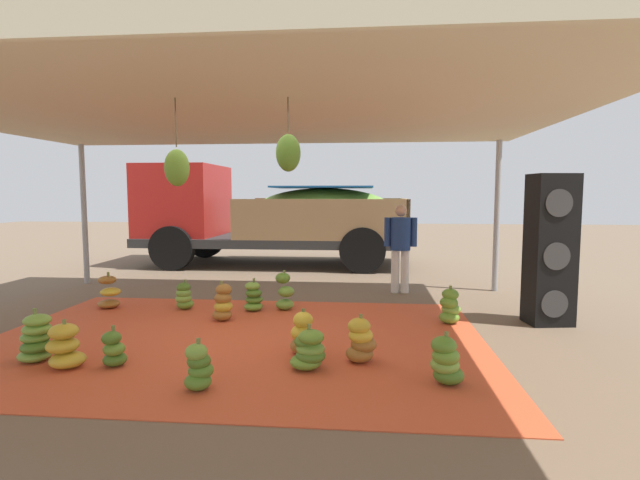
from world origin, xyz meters
The scene contains 20 objects.
ground_plane centered at (0.00, 3.00, 0.00)m, with size 40.00×40.00×0.00m, color brown.
tarp_orange centered at (0.00, 0.00, 0.01)m, with size 5.82×4.14×0.01m, color #D1512D.
tent_canopy centered at (0.00, -0.10, 2.61)m, with size 8.00×7.00×2.69m.
banana_bunch_0 centered at (-1.81, -0.91, 0.23)m, with size 0.47×0.45×0.54m.
banana_bunch_1 centered at (-2.30, 1.38, 0.23)m, with size 0.39×0.39×0.54m.
banana_bunch_2 centered at (-0.10, 1.41, 0.21)m, with size 0.38×0.39×0.48m.
banana_bunch_3 centered at (-1.15, 1.40, 0.20)m, with size 0.36×0.36×0.44m.
banana_bunch_4 centered at (0.08, -1.46, 0.20)m, with size 0.34×0.35×0.46m.
banana_bunch_5 centered at (0.86, -0.44, 0.22)m, with size 0.32×0.32×0.49m.
banana_bunch_6 centered at (-0.39, 0.83, 0.24)m, with size 0.34×0.34×0.53m.
banana_bunch_7 centered at (-0.94, -0.99, 0.18)m, with size 0.29×0.30×0.41m.
banana_bunch_8 centered at (2.63, 0.99, 0.22)m, with size 0.37×0.38×0.50m.
banana_bunch_9 centered at (-1.41, -1.05, 0.21)m, with size 0.43×0.41×0.47m.
banana_bunch_10 centered at (2.25, -1.15, 0.22)m, with size 0.41×0.40×0.48m.
banana_bunch_11 centered at (0.34, 1.50, 0.26)m, with size 0.38×0.38×0.59m.
banana_bunch_12 centered at (1.48, -0.63, 0.22)m, with size 0.39×0.37×0.49m.
banana_bunch_13 centered at (0.98, -0.87, 0.19)m, with size 0.41×0.41×0.44m.
cargo_truck_main centered at (-0.89, 6.17, 1.22)m, with size 6.29×2.57×2.40m.
worker_0 centered at (2.12, 2.98, 0.89)m, with size 0.56×0.34×1.53m.
speaker_stack centered at (3.92, 1.11, 0.98)m, with size 0.60×0.51×1.97m.
Camera 1 is at (1.53, -5.45, 1.71)m, focal length 27.32 mm.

